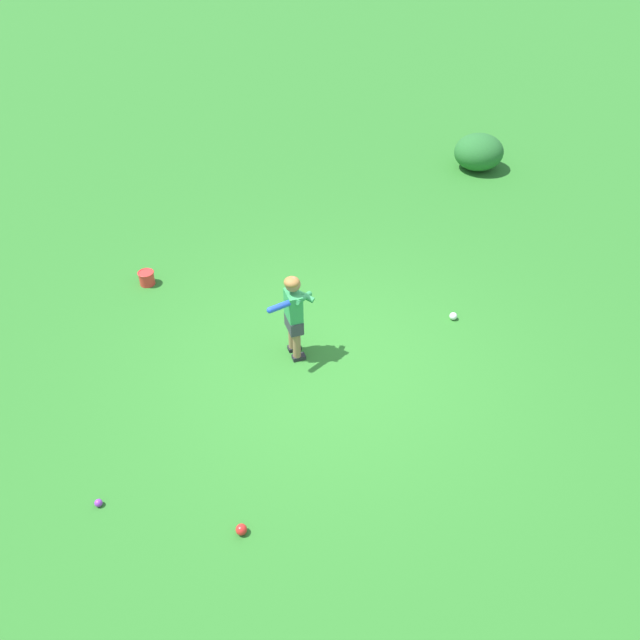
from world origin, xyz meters
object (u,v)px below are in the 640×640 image
object	(u,v)px
play_ball_center_lawn	(241,529)
toy_bucket	(147,278)
child_batter	(294,310)
play_ball_far_right	(98,503)
play_ball_by_bucket	(453,316)

from	to	relation	value
play_ball_center_lawn	toy_bucket	bearing A→B (deg)	-171.40
child_batter	play_ball_far_right	distance (m)	2.76
play_ball_center_lawn	toy_bucket	size ratio (longest dim) A/B	0.47
play_ball_far_right	toy_bucket	bearing A→B (deg)	170.19
child_batter	toy_bucket	distance (m)	2.52
play_ball_far_right	toy_bucket	distance (m)	3.51
child_batter	play_ball_center_lawn	bearing A→B (deg)	-23.94
child_batter	play_ball_by_bucket	bearing A→B (deg)	94.60
toy_bucket	play_ball_center_lawn	bearing A→B (deg)	8.60
play_ball_far_right	play_ball_center_lawn	distance (m)	1.36
child_batter	play_ball_by_bucket	xyz separation A→B (m)	(-0.16, 2.04, -0.60)
play_ball_far_right	play_ball_center_lawn	bearing A→B (deg)	63.39
child_batter	play_ball_center_lawn	world-z (taller)	child_batter
play_ball_by_bucket	play_ball_center_lawn	bearing A→B (deg)	-52.06
play_ball_center_lawn	child_batter	bearing A→B (deg)	156.06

